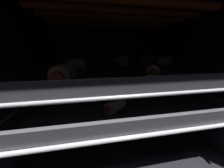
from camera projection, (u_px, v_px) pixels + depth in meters
ground_plane at (115, 125)px, 37.45cm from camera, size 50.60×44.49×1.20cm
oven_wall_back at (107, 65)px, 51.74cm from camera, size 50.60×1.20×36.62cm
oven_wall_left at (26, 77)px, 27.73cm from camera, size 1.20×42.09×36.62cm
oven_wall_right at (186, 72)px, 35.21cm from camera, size 1.20×42.09×36.62cm
oven_ceiling at (116, 0)px, 25.48cm from camera, size 50.60×44.49×1.20cm
heating_element at (116, 16)px, 26.58cm from camera, size 38.56×20.11×1.60cm
oven_rack_lower at (115, 92)px, 33.36cm from camera, size 46.09×41.24×0.74cm
baking_tray_lower at (115, 89)px, 33.06cm from camera, size 41.06×36.16×2.57cm
pig_in_blanket_lower_0 at (115, 106)px, 20.72cm from camera, size 5.02×4.46×2.43cm
pig_in_blanket_lower_1 at (145, 83)px, 33.84cm from camera, size 4.24×5.70×3.36cm
pig_in_blanket_lower_2 at (120, 74)px, 46.73cm from camera, size 4.80×4.97×2.67cm
pig_in_blanket_lower_3 at (146, 74)px, 47.06cm from camera, size 5.49×4.64×3.22cm
pig_in_blanket_lower_4 at (94, 81)px, 35.70cm from camera, size 4.20×5.70×3.06cm
pig_in_blanket_lower_5 at (127, 83)px, 34.09cm from camera, size 3.88×6.11×2.84cm
oven_rack_upper at (116, 71)px, 31.15cm from camera, size 45.98×41.24×0.63cm
baking_tray_upper at (116, 68)px, 30.88cm from camera, size 41.06×36.16×2.33cm
pig_in_blanket_upper_0 at (64, 74)px, 16.07cm from camera, size 3.40×5.89×3.08cm
pig_in_blanket_upper_1 at (75, 65)px, 26.08cm from camera, size 5.96×4.66×3.07cm
pig_in_blanket_upper_2 at (70, 62)px, 33.47cm from camera, size 3.14×6.02×2.50cm
pig_in_blanket_upper_3 at (165, 62)px, 32.59cm from camera, size 4.91×4.99×3.23cm
pig_in_blanket_upper_4 at (151, 70)px, 21.05cm from camera, size 3.35×4.80×2.45cm
pig_in_blanket_upper_5 at (150, 60)px, 41.93cm from camera, size 3.21×5.53×2.78cm
pig_in_blanket_upper_6 at (123, 60)px, 35.65cm from camera, size 4.24×5.13×3.37cm
pig_in_blanket_upper_7 at (119, 60)px, 41.88cm from camera, size 5.35×4.15×2.57cm
pig_in_blanket_upper_8 at (147, 60)px, 38.34cm from camera, size 3.63×5.14×2.87cm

